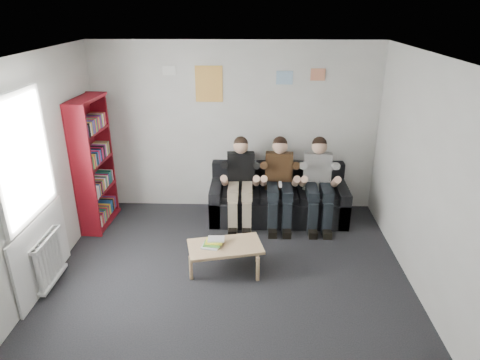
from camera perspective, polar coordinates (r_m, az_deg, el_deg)
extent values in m
plane|color=black|center=(5.21, -1.73, -15.42)|extent=(5.00, 5.00, 0.00)
plane|color=white|center=(4.13, -2.19, 15.51)|extent=(5.00, 5.00, 0.00)
plane|color=beige|center=(6.86, -0.63, 6.91)|extent=(4.50, 0.00, 4.50)
plane|color=beige|center=(5.16, -27.74, -1.26)|extent=(0.00, 5.00, 5.00)
plane|color=beige|center=(4.91, 25.30, -1.95)|extent=(0.00, 5.00, 5.00)
cube|color=black|center=(6.86, 5.06, -3.45)|extent=(2.13, 0.87, 0.41)
cube|color=black|center=(7.00, 5.04, 0.79)|extent=(2.13, 0.19, 0.42)
cube|color=black|center=(6.83, -3.12, -2.70)|extent=(0.17, 0.87, 0.58)
cube|color=black|center=(6.95, 13.16, -2.84)|extent=(0.17, 0.87, 0.58)
cube|color=black|center=(6.68, 5.17, -1.81)|extent=(1.78, 0.60, 0.10)
cube|color=maroon|center=(6.72, -18.90, 2.08)|extent=(0.30, 0.89, 1.97)
cube|color=#D3B47A|center=(5.48, -2.00, -8.86)|extent=(0.92, 0.51, 0.04)
cylinder|color=#D3B47A|center=(5.45, -6.56, -11.54)|extent=(0.05, 0.05, 0.33)
cylinder|color=#D3B47A|center=(5.39, 2.39, -11.75)|extent=(0.05, 0.05, 0.33)
cylinder|color=#D3B47A|center=(5.79, -5.99, -9.23)|extent=(0.05, 0.05, 0.33)
cylinder|color=#D3B47A|center=(5.74, 2.35, -9.41)|extent=(0.05, 0.05, 0.33)
cube|color=silver|center=(5.44, -3.99, -8.83)|extent=(0.21, 0.15, 0.02)
cube|color=#56A53B|center=(5.46, -3.73, -8.50)|extent=(0.21, 0.15, 0.02)
cube|color=#FFF335|center=(5.47, -3.47, -8.18)|extent=(0.21, 0.15, 0.02)
cube|color=silver|center=(5.49, -3.21, -7.86)|extent=(0.21, 0.15, 0.02)
cube|color=black|center=(6.66, 0.11, 1.31)|extent=(0.42, 0.31, 0.59)
sphere|color=tan|center=(6.48, 0.11, 4.53)|extent=(0.23, 0.23, 0.23)
sphere|color=black|center=(6.49, 0.11, 4.88)|extent=(0.22, 0.22, 0.22)
cube|color=gray|center=(6.45, 0.03, -1.44)|extent=(0.38, 0.48, 0.16)
cube|color=gray|center=(6.39, -0.03, -4.94)|extent=(0.36, 0.15, 0.50)
cube|color=black|center=(6.43, -0.05, -6.77)|extent=(0.36, 0.27, 0.10)
cube|color=#432916|center=(6.67, 5.21, 1.26)|extent=(0.42, 0.31, 0.60)
sphere|color=tan|center=(6.49, 5.36, 4.50)|extent=(0.23, 0.23, 0.23)
sphere|color=black|center=(6.50, 5.36, 4.85)|extent=(0.22, 0.22, 0.22)
cube|color=black|center=(6.46, 5.29, -1.50)|extent=(0.38, 0.48, 0.16)
cube|color=black|center=(6.40, 5.30, -5.01)|extent=(0.36, 0.15, 0.50)
cube|color=black|center=(6.44, 5.27, -6.84)|extent=(0.36, 0.27, 0.11)
cube|color=silver|center=(6.30, 5.39, -0.59)|extent=(0.04, 0.15, 0.04)
cube|color=white|center=(6.74, 10.25, 1.20)|extent=(0.42, 0.31, 0.60)
sphere|color=tan|center=(6.56, 10.54, 4.41)|extent=(0.23, 0.23, 0.23)
sphere|color=black|center=(6.56, 10.55, 4.76)|extent=(0.22, 0.22, 0.22)
cube|color=black|center=(6.53, 10.49, -1.55)|extent=(0.38, 0.49, 0.16)
cube|color=black|center=(6.46, 10.57, -5.03)|extent=(0.36, 0.15, 0.50)
cube|color=black|center=(6.50, 10.53, -6.84)|extent=(0.36, 0.27, 0.11)
cylinder|color=white|center=(5.50, -25.30, -11.21)|extent=(0.06, 0.06, 0.60)
cylinder|color=white|center=(5.55, -24.94, -10.76)|extent=(0.06, 0.06, 0.60)
cylinder|color=white|center=(5.61, -24.59, -10.33)|extent=(0.06, 0.06, 0.60)
cylinder|color=white|center=(5.67, -24.26, -9.90)|extent=(0.06, 0.06, 0.60)
cylinder|color=white|center=(5.73, -23.93, -9.48)|extent=(0.06, 0.06, 0.60)
cylinder|color=white|center=(5.79, -23.61, -9.07)|extent=(0.06, 0.06, 0.60)
cylinder|color=white|center=(5.86, -23.29, -8.67)|extent=(0.06, 0.06, 0.60)
cylinder|color=white|center=(5.92, -22.98, -8.28)|extent=(0.06, 0.06, 0.60)
cube|color=white|center=(5.85, -23.65, -12.02)|extent=(0.10, 0.64, 0.04)
cube|color=white|center=(5.57, -24.55, -7.24)|extent=(0.10, 0.64, 0.04)
cube|color=white|center=(5.21, -27.14, 2.64)|extent=(0.02, 1.00, 1.30)
cube|color=white|center=(5.04, -28.42, 9.90)|extent=(0.05, 1.12, 0.06)
cube|color=white|center=(5.45, -25.79, -4.07)|extent=(0.05, 1.12, 0.06)
cube|color=white|center=(5.68, -24.90, -8.77)|extent=(0.03, 1.30, 0.90)
cube|color=#DAD94D|center=(6.72, -4.16, 12.65)|extent=(0.42, 0.01, 0.55)
cube|color=#3B8BCB|center=(6.68, 5.96, 13.41)|extent=(0.25, 0.01, 0.20)
cube|color=#BB3A73|center=(6.73, 10.35, 13.67)|extent=(0.22, 0.01, 0.18)
cube|color=white|center=(6.77, -9.42, 14.21)|extent=(0.20, 0.01, 0.14)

